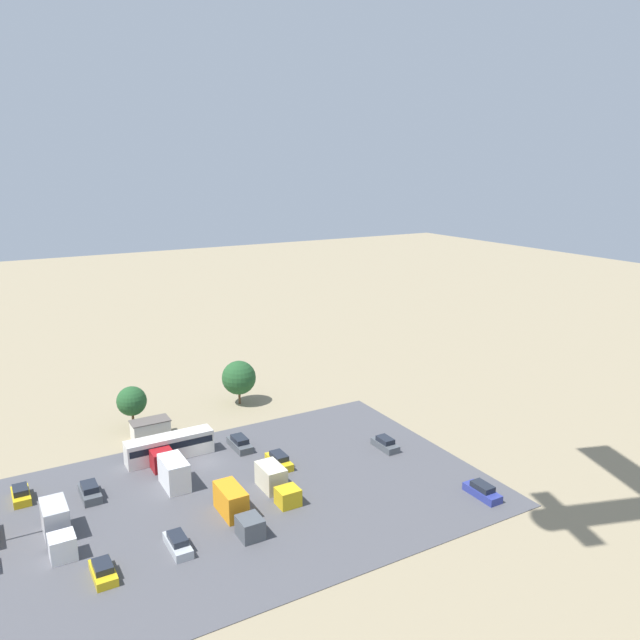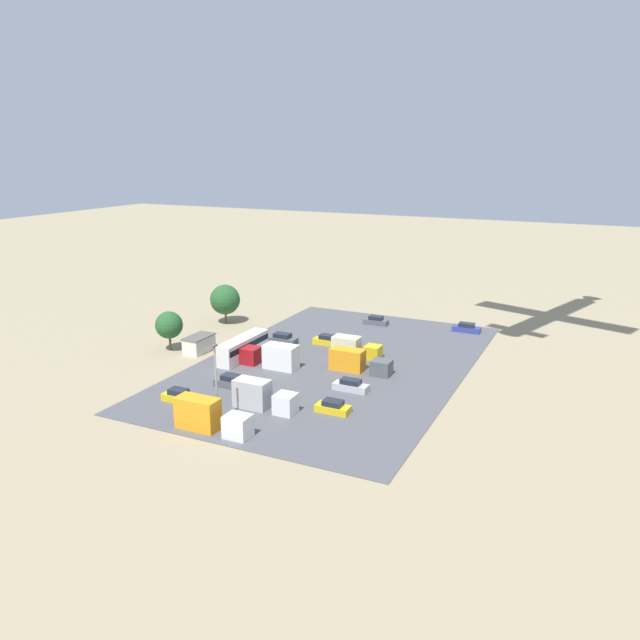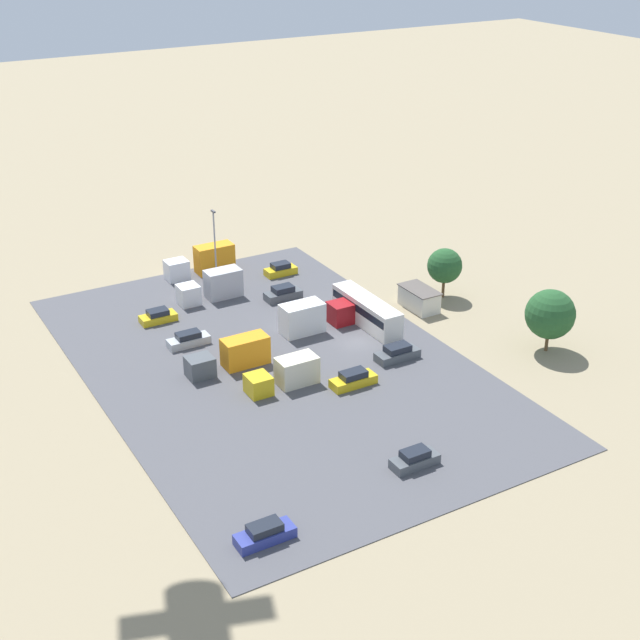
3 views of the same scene
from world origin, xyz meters
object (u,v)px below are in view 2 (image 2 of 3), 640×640
(bus, at_px, (243,347))
(parked_truck_3, at_px, (357,362))
(parked_truck_1, at_px, (354,347))
(parked_car_7, at_px, (376,321))
(parked_truck_0, at_px, (209,417))
(parked_car_1, at_px, (333,407))
(parked_car_3, at_px, (351,386))
(parked_car_5, at_px, (282,339))
(parked_car_6, at_px, (179,396))
(shed_building, at_px, (199,344))
(parked_car_0, at_px, (328,341))
(parked_truck_2, at_px, (272,356))
(parked_truck_4, at_px, (261,396))
(parked_car_2, at_px, (231,382))
(parked_car_4, at_px, (467,328))

(bus, xyz_separation_m, parked_truck_3, (-1.84, 17.50, -0.27))
(parked_truck_1, bearing_deg, parked_car_7, -170.16)
(parked_car_7, height_order, parked_truck_3, parked_truck_3)
(parked_truck_0, bearing_deg, parked_car_1, 135.59)
(parked_car_3, distance_m, parked_car_5, 22.53)
(parked_truck_0, bearing_deg, parked_car_6, -122.35)
(shed_building, height_order, parked_car_5, shed_building)
(parked_car_0, bearing_deg, parked_truck_2, -12.17)
(parked_car_5, bearing_deg, shed_building, -45.64)
(parked_truck_4, bearing_deg, parked_car_6, -76.59)
(parked_car_2, height_order, parked_car_3, parked_car_2)
(parked_car_4, bearing_deg, shed_building, -50.82)
(parked_car_6, xyz_separation_m, parked_truck_2, (-15.82, 4.21, 0.91))
(parked_car_3, xyz_separation_m, parked_truck_2, (-3.44, -13.55, 0.93))
(parked_car_0, relative_size, parked_truck_1, 0.64)
(bus, relative_size, parked_truck_4, 1.40)
(bus, xyz_separation_m, parked_car_4, (-27.77, 26.97, -1.01))
(shed_building, distance_m, parked_truck_2, 13.65)
(parked_car_5, distance_m, parked_truck_4, 26.00)
(parked_car_2, height_order, parked_car_4, parked_car_2)
(parked_car_7, bearing_deg, parked_car_4, 98.50)
(parked_car_0, distance_m, parked_truck_2, 13.21)
(parked_car_0, relative_size, parked_car_7, 1.10)
(parked_car_1, height_order, parked_car_2, parked_car_2)
(parked_car_0, xyz_separation_m, parked_car_1, (23.51, 11.52, -0.05))
(shed_building, bearing_deg, parked_car_1, 66.89)
(shed_building, bearing_deg, parked_car_7, 143.56)
(parked_car_2, bearing_deg, parked_truck_1, 152.95)
(parked_car_0, height_order, parked_car_1, parked_car_0)
(parked_truck_3, bearing_deg, parked_car_6, -39.12)
(parked_car_7, distance_m, parked_truck_0, 48.23)
(shed_building, height_order, parked_car_2, shed_building)
(parked_truck_1, bearing_deg, parked_car_5, -94.12)
(parked_car_3, xyz_separation_m, parked_truck_0, (17.62, -9.48, 1.00))
(bus, distance_m, parked_car_4, 38.72)
(bus, distance_m, parked_truck_1, 16.55)
(parked_car_2, relative_size, parked_car_5, 0.93)
(bus, xyz_separation_m, parked_car_1, (12.31, 20.28, -1.05))
(parked_truck_2, bearing_deg, parked_truck_3, -72.99)
(parked_car_3, height_order, parked_truck_1, parked_truck_1)
(parked_car_1, xyz_separation_m, parked_truck_1, (-20.23, -5.74, 0.68))
(parked_car_7, xyz_separation_m, parked_truck_1, (17.53, 3.04, 0.64))
(parked_car_6, bearing_deg, parked_truck_2, -14.89)
(parked_car_1, relative_size, parked_truck_3, 0.47)
(parked_car_1, relative_size, parked_car_6, 1.02)
(bus, bearing_deg, parked_truck_0, -66.16)
(parked_car_7, relative_size, parked_truck_2, 0.49)
(parked_car_0, height_order, parked_car_7, parked_car_0)
(shed_building, xyz_separation_m, parked_truck_2, (1.27, 13.58, 0.38))
(parked_car_0, xyz_separation_m, parked_car_3, (16.32, 10.77, -0.03))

